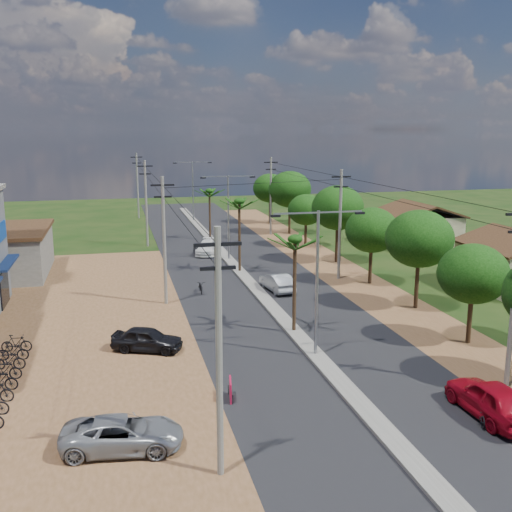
{
  "coord_description": "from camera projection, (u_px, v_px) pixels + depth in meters",
  "views": [
    {
      "loc": [
        -10.25,
        -29.09,
        12.1
      ],
      "look_at": [
        -0.3,
        12.68,
        3.0
      ],
      "focal_mm": 42.0,
      "sensor_mm": 36.0,
      "label": 1
    }
  ],
  "objects": [
    {
      "name": "car_parked_dark",
      "position": [
        147.0,
        340.0,
        33.19
      ],
      "size": [
        4.23,
        2.95,
        1.34
      ],
      "primitive_type": "imported",
      "rotation": [
        0.0,
        0.0,
        1.18
      ],
      "color": "black",
      "rests_on": "ground"
    },
    {
      "name": "utility_pole_w_a",
      "position": [
        219.0,
        349.0,
        20.43
      ],
      "size": [
        1.6,
        0.24,
        9.0
      ],
      "color": "#605E56",
      "rests_on": "ground"
    },
    {
      "name": "tree_east_b",
      "position": [
        473.0,
        274.0,
        33.77
      ],
      "size": [
        4.0,
        4.0,
        5.83
      ],
      "color": "black",
      "rests_on": "ground"
    },
    {
      "name": "utility_pole_w_b",
      "position": [
        164.0,
        238.0,
        41.36
      ],
      "size": [
        1.6,
        0.24,
        9.0
      ],
      "color": "#605E56",
      "rests_on": "ground"
    },
    {
      "name": "dirt_lot_west",
      "position": [
        41.0,
        330.0,
        36.73
      ],
      "size": [
        18.0,
        46.0,
        0.04
      ],
      "primitive_type": "cube",
      "color": "brown",
      "rests_on": "ground"
    },
    {
      "name": "tree_east_d",
      "position": [
        372.0,
        230.0,
        47.07
      ],
      "size": [
        4.2,
        4.2,
        6.13
      ],
      "color": "black",
      "rests_on": "ground"
    },
    {
      "name": "streetlight_far",
      "position": [
        193.0,
        186.0,
        79.11
      ],
      "size": [
        5.1,
        0.18,
        8.0
      ],
      "color": "gray",
      "rests_on": "ground"
    },
    {
      "name": "median",
      "position": [
        245.0,
        277.0,
        49.63
      ],
      "size": [
        1.0,
        90.0,
        0.18
      ],
      "primitive_type": "cube",
      "color": "#605E56",
      "rests_on": "ground"
    },
    {
      "name": "streetlight_mid",
      "position": [
        228.0,
        210.0,
        55.32
      ],
      "size": [
        5.1,
        0.18,
        8.0
      ],
      "color": "gray",
      "rests_on": "ground"
    },
    {
      "name": "utility_pole_e_b",
      "position": [
        340.0,
        222.0,
        48.46
      ],
      "size": [
        1.6,
        0.24,
        9.0
      ],
      "color": "#605E56",
      "rests_on": "ground"
    },
    {
      "name": "car_silver_mid",
      "position": [
        277.0,
        283.0,
        45.54
      ],
      "size": [
        1.94,
        4.3,
        1.37
      ],
      "primitive_type": "imported",
      "rotation": [
        0.0,
        0.0,
        3.26
      ],
      "color": "gray",
      "rests_on": "ground"
    },
    {
      "name": "tree_east_c",
      "position": [
        419.0,
        239.0,
        40.37
      ],
      "size": [
        4.6,
        4.6,
        6.83
      ],
      "color": "black",
      "rests_on": "ground"
    },
    {
      "name": "dirt_shoulder_east",
      "position": [
        354.0,
        281.0,
        48.72
      ],
      "size": [
        5.0,
        90.0,
        0.03
      ],
      "primitive_type": "cube",
      "color": "brown",
      "rests_on": "ground"
    },
    {
      "name": "parked_scooter_row",
      "position": [
        0.0,
        381.0,
        28.16
      ],
      "size": [
        1.71,
        11.06,
        1.0
      ],
      "color": "black",
      "rests_on": "ground"
    },
    {
      "name": "moto_rider_west_a",
      "position": [
        201.0,
        287.0,
        45.1
      ],
      "size": [
        0.69,
        1.78,
        0.92
      ],
      "primitive_type": "imported",
      "rotation": [
        0.0,
        0.0,
        -0.05
      ],
      "color": "black",
      "rests_on": "ground"
    },
    {
      "name": "utility_pole_w_d",
      "position": [
        137.0,
        184.0,
        82.28
      ],
      "size": [
        1.6,
        0.24,
        9.0
      ],
      "color": "#605E56",
      "rests_on": "ground"
    },
    {
      "name": "utility_pole_w_c",
      "position": [
        146.0,
        201.0,
        62.3
      ],
      "size": [
        1.6,
        0.24,
        9.0
      ],
      "color": "#605E56",
      "rests_on": "ground"
    },
    {
      "name": "palm_median_near",
      "position": [
        295.0,
        243.0,
        35.18
      ],
      "size": [
        2.0,
        2.0,
        6.15
      ],
      "color": "black",
      "rests_on": "ground"
    },
    {
      "name": "house_east_far",
      "position": [
        418.0,
        223.0,
        63.43
      ],
      "size": [
        7.6,
        7.5,
        4.6
      ],
      "color": "gray",
      "rests_on": "ground"
    },
    {
      "name": "utility_pole_e_c",
      "position": [
        271.0,
        194.0,
        69.39
      ],
      "size": [
        1.6,
        0.24,
        9.0
      ],
      "color": "#605E56",
      "rests_on": "ground"
    },
    {
      "name": "palm_median_far",
      "position": [
        209.0,
        193.0,
        65.68
      ],
      "size": [
        2.0,
        2.0,
        5.85
      ],
      "color": "black",
      "rests_on": "ground"
    },
    {
      "name": "car_red_near",
      "position": [
        491.0,
        400.0,
        25.5
      ],
      "size": [
        2.02,
        4.83,
        1.63
      ],
      "primitive_type": "imported",
      "rotation": [
        0.0,
        0.0,
        3.16
      ],
      "color": "maroon",
      "rests_on": "ground"
    },
    {
      "name": "ground",
      "position": [
        315.0,
        357.0,
        32.52
      ],
      "size": [
        160.0,
        160.0,
        0.0
      ],
      "primitive_type": "plane",
      "color": "black",
      "rests_on": "ground"
    },
    {
      "name": "palm_median_mid",
      "position": [
        239.0,
        205.0,
        50.33
      ],
      "size": [
        2.0,
        2.0,
        6.55
      ],
      "color": "black",
      "rests_on": "ground"
    },
    {
      "name": "moto_rider_west_b",
      "position": [
        196.0,
        250.0,
        58.4
      ],
      "size": [
        0.87,
        1.89,
        1.09
      ],
      "primitive_type": "imported",
      "rotation": [
        0.0,
        0.0,
        0.2
      ],
      "color": "black",
      "rests_on": "ground"
    },
    {
      "name": "tree_east_f",
      "position": [
        306.0,
        210.0,
        62.35
      ],
      "size": [
        3.8,
        3.8,
        5.52
      ],
      "color": "black",
      "rests_on": "ground"
    },
    {
      "name": "moto_rider_east",
      "position": [
        480.0,
        414.0,
        25.05
      ],
      "size": [
        1.11,
        1.68,
        0.84
      ],
      "primitive_type": "imported",
      "rotation": [
        0.0,
        0.0,
        2.76
      ],
      "color": "black",
      "rests_on": "ground"
    },
    {
      "name": "roadside_sign",
      "position": [
        230.0,
        390.0,
        27.23
      ],
      "size": [
        0.26,
        1.16,
        0.97
      ],
      "rotation": [
        0.0,
        0.0,
        -0.16
      ],
      "color": "maroon",
      "rests_on": "ground"
    },
    {
      "name": "car_parked_silver",
      "position": [
        123.0,
        435.0,
        22.92
      ],
      "size": [
        4.89,
        2.72,
        1.29
      ],
      "primitive_type": "imported",
      "rotation": [
        0.0,
        0.0,
        1.44
      ],
      "color": "gray",
      "rests_on": "ground"
    },
    {
      "name": "tree_east_h",
      "position": [
        270.0,
        188.0,
        77.48
      ],
      "size": [
        4.4,
        4.4,
        6.52
      ],
      "color": "black",
      "rests_on": "ground"
    },
    {
      "name": "tree_east_g",
      "position": [
        290.0,
        189.0,
        69.81
      ],
      "size": [
        5.0,
        5.0,
        7.38
      ],
      "color": "black",
      "rests_on": "ground"
    },
    {
      "name": "car_white_far",
      "position": [
        207.0,
        248.0,
        59.02
      ],
      "size": [
        3.19,
        4.9,
        1.32
      ],
      "primitive_type": "imported",
      "rotation": [
        0.0,
        0.0,
        -0.32
      ],
      "color": "silver",
      "rests_on": "ground"
    },
    {
      "name": "road",
      "position": [
        253.0,
        287.0,
        46.79
      ],
      "size": [
        12.0,
        110.0,
        0.04
      ],
      "primitive_type": "cube",
      "color": "black",
      "rests_on": "ground"
    },
    {
      "name": "tree_east_e",
      "position": [
        338.0,
        208.0,
        54.57
      ],
      "size": [
        4.8,
        4.8,
        7.14
      ],
      "color": "black",
      "rests_on": "ground"
    },
    {
      "name": "streetlight_near",
      "position": [
        317.0,
        271.0,
        31.52
      ],
      "size": [
        5.1,
        0.18,
        8.0
      ],
      "color": "gray",
      "rests_on": "ground"
    }
  ]
}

